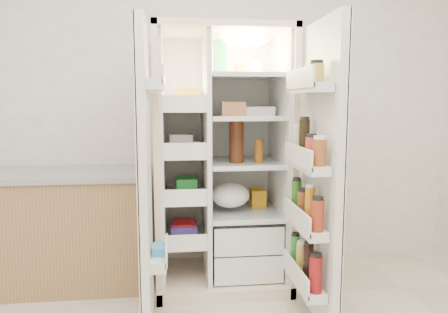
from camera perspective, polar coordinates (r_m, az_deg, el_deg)
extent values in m
cube|color=white|center=(3.36, -2.40, 8.10)|extent=(4.00, 0.02, 2.70)
cube|color=beige|center=(3.32, -0.94, 0.33)|extent=(0.92, 0.04, 1.80)
cube|color=beige|center=(2.98, -8.75, -0.57)|extent=(0.04, 0.70, 1.80)
cube|color=beige|center=(3.07, 7.88, -0.31)|extent=(0.04, 0.70, 1.80)
cube|color=beige|center=(3.00, -0.32, 16.44)|extent=(0.92, 0.70, 0.04)
cube|color=beige|center=(3.22, -0.29, -15.76)|extent=(0.92, 0.70, 0.08)
cube|color=silver|center=(3.29, -0.89, 0.61)|extent=(0.84, 0.02, 1.68)
cube|color=silver|center=(2.97, -8.18, -0.18)|extent=(0.02, 0.62, 1.68)
cube|color=silver|center=(3.06, 7.34, 0.06)|extent=(0.02, 0.62, 1.68)
cube|color=silver|center=(2.98, -2.41, -0.09)|extent=(0.03, 0.62, 1.68)
cube|color=silver|center=(3.17, 2.61, -13.35)|extent=(0.47, 0.52, 0.19)
cube|color=silver|center=(3.11, 2.63, -9.90)|extent=(0.47, 0.52, 0.19)
cube|color=#FFD18C|center=(3.06, 2.56, 15.12)|extent=(0.30, 0.30, 0.02)
cube|color=white|center=(3.10, -5.26, -10.64)|extent=(0.28, 0.58, 0.02)
cube|color=white|center=(3.02, -5.32, -5.22)|extent=(0.28, 0.58, 0.02)
cube|color=white|center=(2.97, -5.39, 0.44)|extent=(0.28, 0.58, 0.02)
cube|color=white|center=(2.95, -5.46, 6.23)|extent=(0.28, 0.58, 0.02)
cube|color=silver|center=(3.09, 2.58, -7.39)|extent=(0.49, 0.58, 0.01)
cube|color=silver|center=(3.02, 2.62, -0.77)|extent=(0.49, 0.58, 0.01)
cube|color=silver|center=(2.99, 2.66, 5.32)|extent=(0.49, 0.58, 0.02)
cube|color=silver|center=(2.99, 2.69, 10.68)|extent=(0.49, 0.58, 0.02)
cube|color=red|center=(3.08, -5.27, -9.58)|extent=(0.16, 0.20, 0.10)
cube|color=#238234|center=(3.01, -5.34, -3.92)|extent=(0.14, 0.18, 0.12)
cube|color=white|center=(2.96, -5.40, 1.30)|extent=(0.20, 0.22, 0.07)
cube|color=gold|center=(2.95, -5.48, 7.79)|extent=(0.15, 0.16, 0.14)
cube|color=#4C35A1|center=(3.08, -5.27, -9.67)|extent=(0.18, 0.20, 0.09)
cube|color=orange|center=(3.01, -5.34, -4.11)|extent=(0.14, 0.18, 0.10)
cube|color=white|center=(2.96, -5.41, 1.78)|extent=(0.16, 0.16, 0.12)
sphere|color=orange|center=(3.10, 0.49, -15.01)|extent=(0.07, 0.07, 0.07)
sphere|color=orange|center=(3.15, 2.07, -14.65)|extent=(0.07, 0.07, 0.07)
sphere|color=orange|center=(3.13, 4.06, -14.82)|extent=(0.07, 0.07, 0.07)
sphere|color=orange|center=(3.24, 1.07, -14.03)|extent=(0.07, 0.07, 0.07)
sphere|color=orange|center=(3.23, 2.93, -14.07)|extent=(0.07, 0.07, 0.07)
ellipsoid|color=#3B7226|center=(3.12, 2.57, -9.52)|extent=(0.26, 0.24, 0.11)
cylinder|color=#471F0F|center=(2.93, 1.68, 2.22)|extent=(0.10, 0.10, 0.31)
cylinder|color=brown|center=(2.92, 4.69, 0.71)|extent=(0.06, 0.06, 0.16)
cube|color=green|center=(2.97, -0.51, 13.16)|extent=(0.08, 0.08, 0.24)
cylinder|color=white|center=(3.01, 4.70, 11.67)|extent=(0.10, 0.10, 0.09)
cylinder|color=olive|center=(3.10, 2.08, 11.47)|extent=(0.06, 0.06, 0.08)
cube|color=white|center=(3.01, 4.27, 6.08)|extent=(0.26, 0.11, 0.06)
cube|color=#B06946|center=(2.91, 1.25, 6.39)|extent=(0.16, 0.09, 0.10)
ellipsoid|color=white|center=(3.02, 0.86, -5.91)|extent=(0.27, 0.25, 0.17)
cube|color=orange|center=(3.20, 4.56, -5.57)|extent=(0.11, 0.13, 0.13)
cube|color=silver|center=(2.44, -10.61, -2.37)|extent=(0.05, 0.40, 1.72)
cube|color=beige|center=(2.44, -11.20, -2.37)|extent=(0.01, 0.40, 1.72)
cube|color=silver|center=(2.56, -8.73, -13.42)|extent=(0.09, 0.32, 0.06)
cube|color=silver|center=(2.40, -9.21, 9.50)|extent=(0.09, 0.32, 0.06)
cube|color=#338CCC|center=(2.55, -8.75, -12.79)|extent=(0.07, 0.12, 0.10)
cube|color=silver|center=(2.49, 12.92, -2.24)|extent=(0.05, 0.58, 1.72)
cube|color=beige|center=(2.49, 13.46, -2.22)|extent=(0.01, 0.58, 1.72)
cube|color=silver|center=(2.64, 10.70, -16.12)|extent=(0.11, 0.50, 0.05)
cube|color=silver|center=(2.53, 10.88, -9.02)|extent=(0.11, 0.50, 0.05)
cube|color=silver|center=(2.45, 11.08, -1.14)|extent=(0.11, 0.50, 0.05)
cube|color=silver|center=(2.43, 11.34, 8.96)|extent=(0.11, 0.50, 0.05)
cylinder|color=maroon|center=(2.42, 12.23, -15.22)|extent=(0.07, 0.07, 0.20)
cylinder|color=black|center=(2.53, 11.26, -13.92)|extent=(0.06, 0.06, 0.22)
cylinder|color=#B9933D|center=(2.65, 10.36, -13.34)|extent=(0.06, 0.06, 0.18)
cylinder|color=#297D30|center=(2.77, 9.56, -12.31)|extent=(0.06, 0.06, 0.19)
cylinder|color=maroon|center=(2.31, 12.45, -7.76)|extent=(0.07, 0.07, 0.17)
cylinder|color=#BB6D16|center=(2.43, 11.46, -6.53)|extent=(0.06, 0.06, 0.21)
cylinder|color=brown|center=(2.55, 10.53, -6.39)|extent=(0.07, 0.07, 0.16)
cylinder|color=#246617|center=(2.67, 9.72, -5.32)|extent=(0.06, 0.06, 0.20)
cylinder|color=brown|center=(2.25, 12.69, 0.51)|extent=(0.07, 0.07, 0.14)
cylinder|color=#A8362B|center=(2.37, 11.65, 0.88)|extent=(0.07, 0.07, 0.14)
cylinder|color=black|center=(2.49, 10.74, 2.25)|extent=(0.06, 0.06, 0.23)
cylinder|color=beige|center=(2.62, 9.88, 1.96)|extent=(0.06, 0.06, 0.18)
cylinder|color=#AD8D2B|center=(2.32, 12.31, 10.87)|extent=(0.08, 0.08, 0.10)
cube|color=#97704B|center=(3.26, -20.22, -9.37)|extent=(1.09, 0.57, 0.78)
cube|color=gray|center=(3.17, -20.55, -2.25)|extent=(1.13, 0.60, 0.04)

